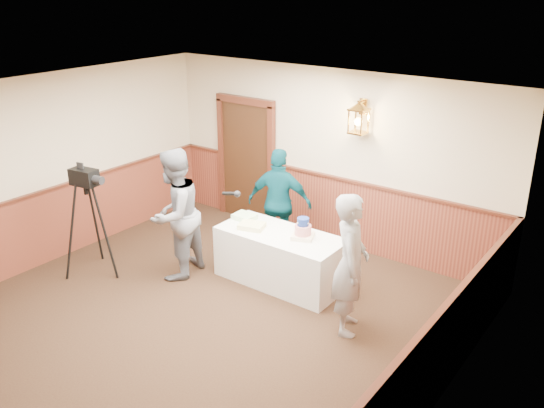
{
  "coord_description": "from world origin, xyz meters",
  "views": [
    {
      "loc": [
        4.45,
        -3.99,
        4.05
      ],
      "look_at": [
        0.24,
        1.7,
        1.25
      ],
      "focal_mm": 38.0,
      "sensor_mm": 36.0,
      "label": 1
    }
  ],
  "objects_px": {
    "assistant_p": "(280,203)",
    "tv_camera_rig": "(90,227)",
    "display_table": "(280,258)",
    "tiered_cake": "(303,230)",
    "baker": "(350,264)",
    "interviewer": "(175,214)",
    "sheet_cake_yellow": "(252,226)",
    "sheet_cake_green": "(245,217)"
  },
  "relations": [
    {
      "from": "display_table",
      "to": "tiered_cake",
      "type": "height_order",
      "value": "tiered_cake"
    },
    {
      "from": "tiered_cake",
      "to": "sheet_cake_green",
      "type": "height_order",
      "value": "tiered_cake"
    },
    {
      "from": "sheet_cake_yellow",
      "to": "assistant_p",
      "type": "distance_m",
      "value": 0.84
    },
    {
      "from": "tiered_cake",
      "to": "assistant_p",
      "type": "distance_m",
      "value": 1.1
    },
    {
      "from": "display_table",
      "to": "tiered_cake",
      "type": "xyz_separation_m",
      "value": [
        0.33,
        0.06,
        0.49
      ]
    },
    {
      "from": "sheet_cake_green",
      "to": "tv_camera_rig",
      "type": "bearing_deg",
      "value": -137.77
    },
    {
      "from": "assistant_p",
      "to": "tv_camera_rig",
      "type": "distance_m",
      "value": 2.79
    },
    {
      "from": "tiered_cake",
      "to": "tv_camera_rig",
      "type": "bearing_deg",
      "value": -151.73
    },
    {
      "from": "assistant_p",
      "to": "tv_camera_rig",
      "type": "xyz_separation_m",
      "value": [
        -1.82,
        -2.11,
        -0.13
      ]
    },
    {
      "from": "tiered_cake",
      "to": "baker",
      "type": "distance_m",
      "value": 1.15
    },
    {
      "from": "interviewer",
      "to": "assistant_p",
      "type": "distance_m",
      "value": 1.64
    },
    {
      "from": "sheet_cake_yellow",
      "to": "sheet_cake_green",
      "type": "relative_size",
      "value": 1.1
    },
    {
      "from": "sheet_cake_yellow",
      "to": "interviewer",
      "type": "relative_size",
      "value": 0.18
    },
    {
      "from": "display_table",
      "to": "assistant_p",
      "type": "relative_size",
      "value": 1.06
    },
    {
      "from": "tiered_cake",
      "to": "sheet_cake_yellow",
      "type": "relative_size",
      "value": 1.05
    },
    {
      "from": "sheet_cake_yellow",
      "to": "tiered_cake",
      "type": "bearing_deg",
      "value": 11.74
    },
    {
      "from": "interviewer",
      "to": "assistant_p",
      "type": "relative_size",
      "value": 1.12
    },
    {
      "from": "interviewer",
      "to": "display_table",
      "type": "bearing_deg",
      "value": 109.63
    },
    {
      "from": "display_table",
      "to": "tv_camera_rig",
      "type": "relative_size",
      "value": 1.13
    },
    {
      "from": "tv_camera_rig",
      "to": "sheet_cake_green",
      "type": "bearing_deg",
      "value": 33.56
    },
    {
      "from": "interviewer",
      "to": "assistant_p",
      "type": "height_order",
      "value": "interviewer"
    },
    {
      "from": "baker",
      "to": "assistant_p",
      "type": "bearing_deg",
      "value": 29.68
    },
    {
      "from": "display_table",
      "to": "assistant_p",
      "type": "distance_m",
      "value": 1.02
    },
    {
      "from": "tiered_cake",
      "to": "tv_camera_rig",
      "type": "distance_m",
      "value": 3.05
    },
    {
      "from": "display_table",
      "to": "sheet_cake_green",
      "type": "relative_size",
      "value": 5.73
    },
    {
      "from": "sheet_cake_yellow",
      "to": "tv_camera_rig",
      "type": "distance_m",
      "value": 2.32
    },
    {
      "from": "display_table",
      "to": "baker",
      "type": "xyz_separation_m",
      "value": [
        1.35,
        -0.47,
        0.51
      ]
    },
    {
      "from": "tiered_cake",
      "to": "sheet_cake_green",
      "type": "xyz_separation_m",
      "value": [
        -1.05,
        0.04,
        -0.08
      ]
    },
    {
      "from": "sheet_cake_yellow",
      "to": "sheet_cake_green",
      "type": "height_order",
      "value": "sheet_cake_green"
    },
    {
      "from": "display_table",
      "to": "sheet_cake_yellow",
      "type": "relative_size",
      "value": 5.2
    },
    {
      "from": "baker",
      "to": "assistant_p",
      "type": "xyz_separation_m",
      "value": [
        -1.89,
        1.2,
        -0.04
      ]
    },
    {
      "from": "display_table",
      "to": "baker",
      "type": "height_order",
      "value": "baker"
    },
    {
      "from": "interviewer",
      "to": "tv_camera_rig",
      "type": "height_order",
      "value": "interviewer"
    },
    {
      "from": "display_table",
      "to": "sheet_cake_green",
      "type": "distance_m",
      "value": 0.84
    },
    {
      "from": "sheet_cake_yellow",
      "to": "baker",
      "type": "height_order",
      "value": "baker"
    },
    {
      "from": "tiered_cake",
      "to": "baker",
      "type": "xyz_separation_m",
      "value": [
        1.02,
        -0.53,
        0.02
      ]
    },
    {
      "from": "sheet_cake_yellow",
      "to": "assistant_p",
      "type": "relative_size",
      "value": 0.2
    },
    {
      "from": "sheet_cake_yellow",
      "to": "display_table",
      "type": "bearing_deg",
      "value": 12.99
    },
    {
      "from": "display_table",
      "to": "tiered_cake",
      "type": "distance_m",
      "value": 0.59
    },
    {
      "from": "tiered_cake",
      "to": "interviewer",
      "type": "xyz_separation_m",
      "value": [
        -1.65,
        -0.77,
        0.08
      ]
    },
    {
      "from": "baker",
      "to": "tv_camera_rig",
      "type": "relative_size",
      "value": 1.12
    },
    {
      "from": "display_table",
      "to": "baker",
      "type": "bearing_deg",
      "value": -19.23
    }
  ]
}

